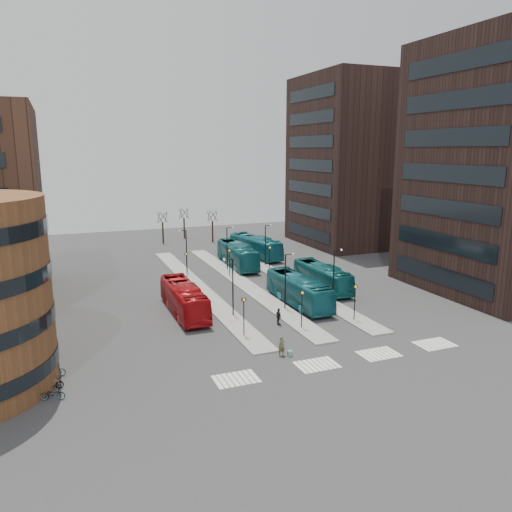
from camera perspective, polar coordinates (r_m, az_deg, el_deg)
name	(u,v)px	position (r m, az deg, el deg)	size (l,w,h in m)	color
ground	(354,384)	(39.26, 11.18, -14.11)	(160.00, 160.00, 0.00)	#2D2D2F
island_left	(198,287)	(63.72, -6.67, -3.57)	(2.50, 45.00, 0.15)	gray
island_mid	(242,283)	(65.45, -1.58, -3.07)	(2.50, 45.00, 0.15)	gray
island_right	(284,278)	(67.66, 3.20, -2.58)	(2.50, 45.00, 0.15)	gray
suitcase	(290,354)	(43.11, 3.90, -11.06)	(0.40, 0.32, 0.51)	#1C509C
red_bus	(184,299)	(53.71, -8.24, -4.84)	(2.78, 11.86, 3.30)	#AB0D12
teal_bus_a	(299,290)	(56.47, 4.89, -3.92)	(2.77, 11.85, 3.30)	#145C66
teal_bus_b	(237,255)	(74.47, -2.14, 0.13)	(2.96, 12.65, 3.52)	#135961
teal_bus_c	(322,277)	(63.01, 7.58, -2.37)	(2.63, 11.24, 3.13)	#125A5D
teal_bus_d	(255,247)	(80.96, -0.07, 1.09)	(2.92, 12.49, 3.48)	#166472
traveller	(282,346)	(42.96, 2.95, -10.24)	(0.63, 0.42, 1.74)	#4D5030
commuter_a	(202,319)	(49.62, -6.24, -7.14)	(0.87, 0.68, 1.79)	black
commuter_b	(279,316)	(50.14, 2.60, -6.92)	(1.00, 0.42, 1.71)	black
commuter_c	(312,309)	(52.58, 6.43, -6.03)	(1.16, 0.67, 1.79)	black
bicycle_near	(53,394)	(38.83, -22.21, -14.40)	(0.59, 1.69, 0.89)	gray
bicycle_mid	(53,384)	(40.30, -22.21, -13.39)	(0.43, 1.51, 0.91)	gray
bicycle_far	(53,371)	(42.33, -22.20, -12.10)	(0.64, 1.82, 0.96)	gray
crosswalk_stripes	(346,359)	(43.17, 10.26, -11.56)	(22.35, 2.40, 0.01)	silver
tower_far	(358,162)	(94.67, 11.59, 10.53)	(20.12, 20.00, 30.00)	black
sign_poles	(259,278)	(58.39, 0.39, -2.57)	(12.45, 22.12, 3.65)	black
lamp_posts	(252,259)	(63.01, -0.43, -0.38)	(14.04, 20.24, 6.12)	black
bare_trees	(187,227)	(95.79, -7.94, 3.29)	(10.97, 8.14, 5.90)	black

